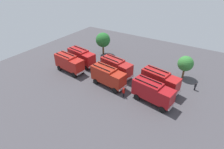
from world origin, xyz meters
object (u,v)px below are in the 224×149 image
Objects in this scene: fire_truck_0 at (69,63)px; firefighter_0 at (124,92)px; fire_truck_4 at (116,67)px; traffic_cone_0 at (109,65)px; firefighter_1 at (195,86)px; tree_1 at (186,64)px; tree_0 at (103,40)px; firefighter_2 at (100,68)px; fire_truck_2 at (153,92)px; fire_truck_5 at (160,80)px; fire_truck_1 at (108,76)px; fire_truck_3 at (81,57)px.

firefighter_0 is at bearing -0.60° from fire_truck_0.
fire_truck_4 is 10.15× the size of traffic_cone_0.
tree_1 reaches higher than firefighter_1.
tree_0 is at bearing 177.85° from tree_1.
tree_1 reaches higher than firefighter_2.
firefighter_2 is at bearing 173.33° from fire_truck_2.
firefighter_1 is 24.66m from tree_0.
fire_truck_5 is at bearing 53.55° from firefighter_1.
tree_0 is (-24.11, 4.20, 3.00)m from firefighter_1.
tree_0 is (0.87, 11.69, 1.74)m from fire_truck_0.
firefighter_1 is (15.33, 3.52, -1.26)m from fire_truck_4.
tree_1 is (2.50, 11.13, 1.12)m from fire_truck_2.
fire_truck_0 and fire_truck_4 have the same top height.
fire_truck_1 is at bearing 48.67° from firefighter_1.
firefighter_0 is at bearing -43.30° from traffic_cone_0.
tree_1 is at bearing 15.86° from traffic_cone_0.
firefighter_2 reaches higher than firefighter_1.
traffic_cone_0 is at bearing -45.35° from tree_0.
fire_truck_1 is 7.87m from traffic_cone_0.
fire_truck_3 and fire_truck_5 have the same top height.
fire_truck_1 is 1.28× the size of tree_0.
traffic_cone_0 is at bearing 155.16° from fire_truck_4.
tree_0 is at bearing -109.21° from firefighter_0.
firefighter_1 is at bearing -47.77° from tree_1.
tree_0 is at bearing 91.98° from firefighter_2.
traffic_cone_0 is at bearing 51.11° from firefighter_2.
fire_truck_3 is 0.99× the size of fire_truck_5.
fire_truck_2 is 22.08m from tree_0.
fire_truck_4 is 1.30× the size of tree_0.
fire_truck_4 is at bearing 105.20° from fire_truck_1.
firefighter_2 is 9.82m from tree_0.
fire_truck_3 is at bearing -169.60° from fire_truck_5.
tree_0 is at bearing 93.03° from fire_truck_3.
fire_truck_0 is at bearing -173.37° from fire_truck_1.
firefighter_0 is (-4.77, -1.39, -1.11)m from fire_truck_2.
fire_truck_2 is 9.62m from firefighter_1.
firefighter_0 is (14.41, -5.44, -1.11)m from fire_truck_3.
fire_truck_0 is 11.85m from tree_0.
fire_truck_0 and fire_truck_3 have the same top height.
fire_truck_0 is 0.99× the size of fire_truck_4.
firefighter_0 is at bearing -57.78° from firefighter_2.
fire_truck_5 is at bearing 101.42° from fire_truck_2.
fire_truck_5 is 7.60m from tree_1.
fire_truck_0 is 6.71m from firefighter_2.
fire_truck_0 is 0.99× the size of fire_truck_5.
fire_truck_1 and fire_truck_4 have the same top height.
firefighter_1 is at bearing 22.59° from fire_truck_4.
fire_truck_4 is (9.45, 0.14, 0.00)m from fire_truck_3.
tree_0 is (-18.51, 11.92, 1.74)m from fire_truck_2.
fire_truck_4 is at bearing -170.27° from fire_truck_5.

